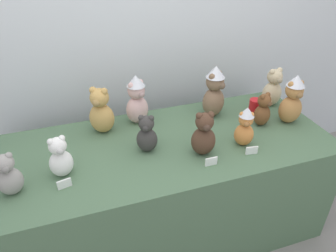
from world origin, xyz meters
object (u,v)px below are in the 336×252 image
(teddy_bear_chestnut, at_px, (263,110))
(teddy_bear_blush, at_px, (137,100))
(teddy_bear_mocha, at_px, (214,92))
(teddy_bear_caramel, at_px, (292,100))
(teddy_bear_cocoa, at_px, (204,135))
(display_table, at_px, (168,189))
(teddy_bear_sand, at_px, (273,88))
(teddy_bear_charcoal, at_px, (147,135))
(party_cup_red, at_px, (255,107))
(teddy_bear_snow, at_px, (60,158))
(teddy_bear_honey, at_px, (101,112))
(teddy_bear_ash, at_px, (8,176))
(teddy_bear_ginger, at_px, (245,127))

(teddy_bear_chestnut, xyz_separation_m, teddy_bear_blush, (-0.75, 0.29, 0.06))
(teddy_bear_mocha, xyz_separation_m, teddy_bear_caramel, (0.43, -0.24, -0.01))
(teddy_bear_cocoa, bearing_deg, teddy_bear_chestnut, 28.79)
(display_table, relative_size, teddy_bear_chestnut, 8.83)
(teddy_bear_sand, bearing_deg, teddy_bear_blush, 167.62)
(teddy_bear_charcoal, relative_size, party_cup_red, 2.13)
(teddy_bear_blush, xyz_separation_m, party_cup_red, (0.78, -0.15, -0.11))
(display_table, relative_size, teddy_bear_blush, 5.97)
(teddy_bear_charcoal, xyz_separation_m, teddy_bear_mocha, (0.53, 0.25, 0.07))
(teddy_bear_snow, bearing_deg, teddy_bear_honey, 39.16)
(teddy_bear_chestnut, bearing_deg, teddy_bear_snow, 164.61)
(teddy_bear_sand, bearing_deg, teddy_bear_snow, -175.83)
(teddy_bear_sand, relative_size, party_cup_red, 2.54)
(teddy_bear_ash, bearing_deg, teddy_bear_caramel, -6.00)
(teddy_bear_ash, height_order, party_cup_red, teddy_bear_ash)
(display_table, bearing_deg, teddy_bear_ginger, -20.50)
(teddy_bear_charcoal, relative_size, teddy_bear_ash, 1.00)
(teddy_bear_ash, bearing_deg, teddy_bear_sand, 1.89)
(teddy_bear_mocha, xyz_separation_m, teddy_bear_honey, (-0.74, 0.03, -0.03))
(teddy_bear_charcoal, bearing_deg, teddy_bear_sand, 35.51)
(teddy_bear_cocoa, xyz_separation_m, teddy_bear_ginger, (0.26, 0.00, -0.00))
(teddy_bear_sand, distance_m, teddy_bear_honey, 1.20)
(teddy_bear_sand, bearing_deg, teddy_bear_chestnut, -143.08)
(teddy_bear_blush, bearing_deg, teddy_bear_mocha, -33.27)
(teddy_bear_honey, bearing_deg, teddy_bear_mocha, 29.09)
(display_table, distance_m, teddy_bear_chestnut, 0.80)
(teddy_bear_cocoa, height_order, teddy_bear_honey, teddy_bear_honey)
(teddy_bear_blush, relative_size, teddy_bear_caramel, 1.00)
(teddy_bear_ash, xyz_separation_m, teddy_bear_caramel, (1.68, 0.14, 0.05))
(teddy_bear_mocha, relative_size, teddy_bear_ginger, 1.42)
(teddy_bear_chestnut, distance_m, teddy_bear_honey, 1.02)
(teddy_bear_mocha, xyz_separation_m, teddy_bear_blush, (-0.51, 0.07, -0.01))
(teddy_bear_honey, xyz_separation_m, teddy_bear_caramel, (1.18, -0.27, 0.02))
(teddy_bear_snow, bearing_deg, teddy_bear_blush, 24.19)
(teddy_bear_snow, relative_size, teddy_bear_ash, 1.01)
(teddy_bear_honey, bearing_deg, teddy_bear_charcoal, -21.90)
(teddy_bear_ash, xyz_separation_m, teddy_bear_honey, (0.50, 0.41, 0.03))
(teddy_bear_blush, bearing_deg, teddy_bear_caramel, -43.50)
(teddy_bear_chestnut, relative_size, teddy_bear_snow, 0.95)
(teddy_bear_blush, height_order, teddy_bear_ginger, teddy_bear_blush)
(teddy_bear_snow, height_order, teddy_bear_ash, teddy_bear_snow)
(teddy_bear_charcoal, height_order, teddy_bear_ginger, teddy_bear_ginger)
(display_table, distance_m, teddy_bear_cocoa, 0.55)
(teddy_bear_snow, height_order, teddy_bear_honey, teddy_bear_honey)
(teddy_bear_sand, xyz_separation_m, teddy_bear_charcoal, (-0.99, -0.25, -0.02))
(display_table, distance_m, teddy_bear_blush, 0.62)
(teddy_bear_mocha, xyz_separation_m, teddy_bear_ginger, (0.02, -0.38, -0.05))
(teddy_bear_snow, relative_size, party_cup_red, 2.15)
(teddy_bear_blush, height_order, party_cup_red, teddy_bear_blush)
(teddy_bear_chestnut, relative_size, teddy_bear_charcoal, 0.96)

